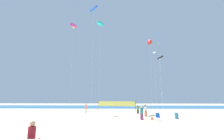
{
  "coord_description": "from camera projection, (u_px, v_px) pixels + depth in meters",
  "views": [
    {
      "loc": [
        1.27,
        -18.91,
        2.78
      ],
      "look_at": [
        0.44,
        7.86,
        7.76
      ],
      "focal_mm": 24.33,
      "sensor_mm": 36.0,
      "label": 1
    }
  ],
  "objects": [
    {
      "name": "ground_plane",
      "position": [
        106.0,
        122.0,
        18.11
      ],
      "size": [
        120.0,
        120.0,
        0.0
      ],
      "primitive_type": "plane",
      "color": "beige"
    },
    {
      "name": "ocean_band",
      "position": [
        113.0,
        107.0,
        49.83
      ],
      "size": [
        120.0,
        20.0,
        0.01
      ],
      "primitive_type": "cube",
      "color": "#28608C",
      "rests_on": "ground"
    },
    {
      "name": "mother_figure",
      "position": [
        31.0,
        137.0,
        7.58
      ],
      "size": [
        0.38,
        0.38,
        1.66
      ],
      "rotation": [
        0.0,
        0.0,
        -0.26
      ],
      "color": "#99B28C",
      "rests_on": "ground"
    },
    {
      "name": "beachgoer_olive_shirt",
      "position": [
        138.0,
        109.0,
        27.7
      ],
      "size": [
        0.38,
        0.38,
        1.65
      ],
      "rotation": [
        0.0,
        0.0,
        4.77
      ],
      "color": "#2D2D33",
      "rests_on": "ground"
    },
    {
      "name": "beachgoer_teal_shirt",
      "position": [
        142.0,
        112.0,
        19.88
      ],
      "size": [
        0.41,
        0.41,
        1.78
      ],
      "rotation": [
        0.0,
        0.0,
        3.35
      ],
      "color": "#7A3872",
      "rests_on": "ground"
    },
    {
      "name": "beachgoer_white_shirt",
      "position": [
        146.0,
        110.0,
        23.64
      ],
      "size": [
        0.42,
        0.42,
        1.82
      ],
      "rotation": [
        0.0,
        0.0,
        1.86
      ],
      "color": "#EA7260",
      "rests_on": "ground"
    },
    {
      "name": "beachgoer_coral_shirt",
      "position": [
        86.0,
        108.0,
        28.58
      ],
      "size": [
        0.39,
        0.39,
        1.73
      ],
      "rotation": [
        0.0,
        0.0,
        0.27
      ],
      "color": "white",
      "rests_on": "ground"
    },
    {
      "name": "folding_beach_chair",
      "position": [
        158.0,
        116.0,
        19.65
      ],
      "size": [
        0.52,
        0.65,
        0.89
      ],
      "rotation": [
        0.0,
        0.0,
        -0.0
      ],
      "color": "#1959B2",
      "rests_on": "ground"
    },
    {
      "name": "trash_barrel",
      "position": [
        177.0,
        116.0,
        20.79
      ],
      "size": [
        0.53,
        0.53,
        0.82
      ],
      "primitive_type": "cylinder",
      "color": "teal",
      "rests_on": "ground"
    },
    {
      "name": "volleyball_net",
      "position": [
        116.0,
        104.0,
        29.15
      ],
      "size": [
        7.23,
        1.61,
        2.4
      ],
      "color": "#4C4C51",
      "rests_on": "ground"
    },
    {
      "name": "beach_handbag",
      "position": [
        152.0,
        119.0,
        19.75
      ],
      "size": [
        0.36,
        0.18,
        0.29
      ],
      "primitive_type": "cube",
      "color": "#EA7260",
      "rests_on": "ground"
    },
    {
      "name": "kite_black_tube",
      "position": [
        160.0,
        58.0,
        34.87
      ],
      "size": [
        0.81,
        2.13,
        12.17
      ],
      "color": "silver",
      "rests_on": "ground"
    },
    {
      "name": "kite_white_diamond",
      "position": [
        154.0,
        53.0,
        31.35
      ],
      "size": [
        0.85,
        0.84,
        12.31
      ],
      "color": "silver",
      "rests_on": "ground"
    },
    {
      "name": "kite_blue_diamond",
      "position": [
        158.0,
        36.0,
        22.28
      ],
      "size": [
        0.66,
        0.65,
        12.32
      ],
      "color": "silver",
      "rests_on": "ground"
    },
    {
      "name": "kite_blue_tube",
      "position": [
        93.0,
        9.0,
        31.34
      ],
      "size": [
        1.88,
        2.03,
        21.17
      ],
      "color": "silver",
      "rests_on": "ground"
    },
    {
      "name": "kite_magenta_tube",
      "position": [
        73.0,
        26.0,
        31.14
      ],
      "size": [
        1.09,
        1.38,
        17.83
      ],
      "color": "silver",
      "rests_on": "ground"
    },
    {
      "name": "kite_cyan_inflatable",
      "position": [
        100.0,
        24.0,
        32.68
      ],
      "size": [
        2.07,
        2.49,
        19.26
      ],
      "color": "silver",
      "rests_on": "ground"
    },
    {
      "name": "kite_red_delta",
      "position": [
        149.0,
        42.0,
        38.86
      ],
      "size": [
        1.21,
        1.12,
        17.65
      ],
      "color": "silver",
      "rests_on": "ground"
    }
  ]
}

